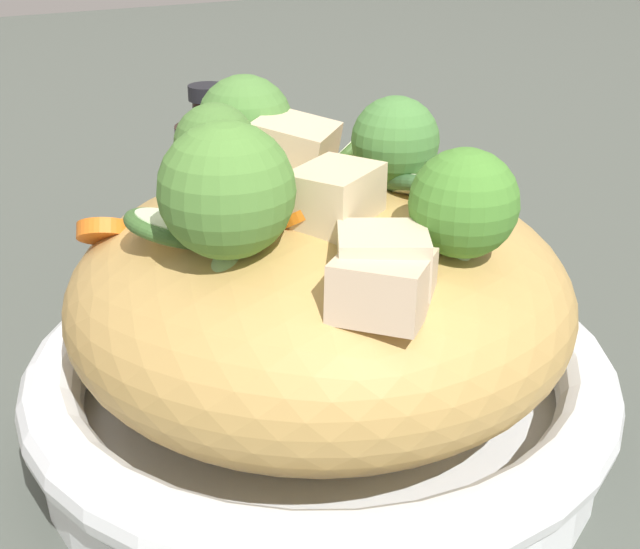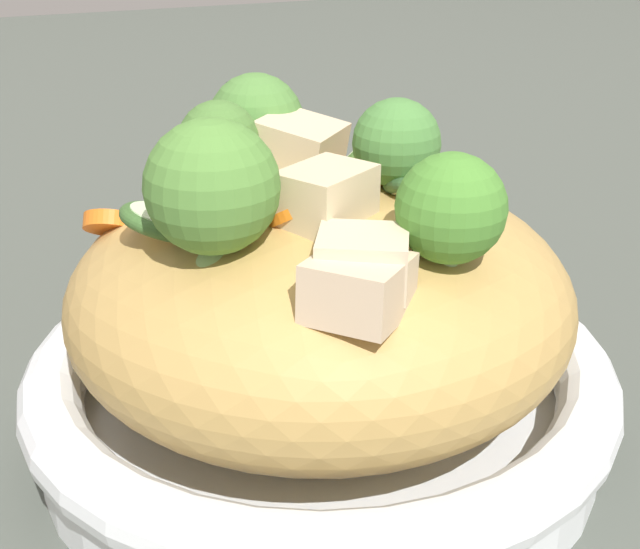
# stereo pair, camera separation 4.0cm
# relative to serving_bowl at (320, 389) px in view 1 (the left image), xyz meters

# --- Properties ---
(ground_plane) EXTENTS (3.00, 3.00, 0.00)m
(ground_plane) POSITION_rel_serving_bowl_xyz_m (0.00, 0.00, -0.03)
(ground_plane) COLOR #494E47
(serving_bowl) EXTENTS (0.28, 0.28, 0.05)m
(serving_bowl) POSITION_rel_serving_bowl_xyz_m (0.00, 0.00, 0.00)
(serving_bowl) COLOR white
(serving_bowl) RESTS_ON ground_plane
(noodle_heap) EXTENTS (0.23, 0.23, 0.11)m
(noodle_heap) POSITION_rel_serving_bowl_xyz_m (0.00, -0.00, 0.05)
(noodle_heap) COLOR tan
(noodle_heap) RESTS_ON serving_bowl
(broccoli_florets) EXTENTS (0.15, 0.17, 0.07)m
(broccoli_florets) POSITION_rel_serving_bowl_xyz_m (0.02, 0.01, 0.12)
(broccoli_florets) COLOR #A5BB73
(broccoli_florets) RESTS_ON serving_bowl
(carrot_coins) EXTENTS (0.18, 0.10, 0.05)m
(carrot_coins) POSITION_rel_serving_bowl_xyz_m (-0.00, -0.01, 0.10)
(carrot_coins) COLOR orange
(carrot_coins) RESTS_ON serving_bowl
(zucchini_slices) EXTENTS (0.15, 0.12, 0.03)m
(zucchini_slices) POSITION_rel_serving_bowl_xyz_m (0.00, -0.00, 0.10)
(zucchini_slices) COLOR beige
(zucchini_slices) RESTS_ON serving_bowl
(chicken_chunks) EXTENTS (0.07, 0.16, 0.05)m
(chicken_chunks) POSITION_rel_serving_bowl_xyz_m (0.01, 0.03, 0.10)
(chicken_chunks) COLOR beige
(chicken_chunks) RESTS_ON serving_bowl
(soy_sauce_bottle) EXTENTS (0.05, 0.05, 0.12)m
(soy_sauce_bottle) POSITION_rel_serving_bowl_xyz_m (-0.04, -0.23, 0.03)
(soy_sauce_bottle) COLOR black
(soy_sauce_bottle) RESTS_ON ground_plane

